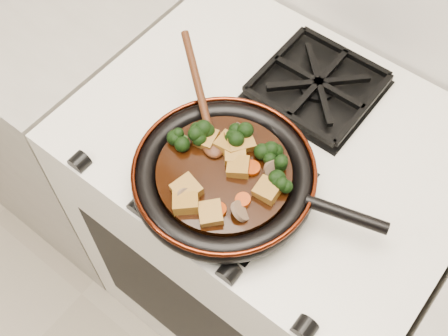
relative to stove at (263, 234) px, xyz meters
The scene contains 30 objects.
stove is the anchor object (origin of this frame).
burner_grate_front 0.48m from the stove, 90.00° to the right, with size 0.23×0.23×0.03m, color black, non-canonical shape.
burner_grate_back 0.48m from the stove, 90.00° to the left, with size 0.23×0.23×0.03m, color black, non-canonical shape.
skillet 0.52m from the stove, 91.70° to the right, with size 0.44×0.32×0.05m.
braising_sauce 0.52m from the stove, 92.49° to the right, with size 0.24×0.24×0.02m, color black.
tofu_cube_0 0.57m from the stove, 83.08° to the right, with size 0.04×0.04×0.02m, color olive.
tofu_cube_1 0.54m from the stove, 118.91° to the right, with size 0.04×0.03×0.02m, color olive.
tofu_cube_2 0.53m from the stove, 93.98° to the right, with size 0.04×0.03×0.02m, color olive.
tofu_cube_3 0.57m from the stove, 97.61° to the right, with size 0.04×0.04×0.02m, color olive.
tofu_cube_4 0.54m from the stove, 62.19° to the right, with size 0.04×0.04×0.02m, color olive.
tofu_cube_5 0.53m from the stove, 85.75° to the right, with size 0.04×0.04×0.02m, color olive.
tofu_cube_6 0.57m from the stove, 94.40° to the right, with size 0.04×0.05×0.02m, color olive.
tofu_cube_7 0.53m from the stove, 101.67° to the right, with size 0.04×0.05×0.02m, color olive.
tofu_cube_8 0.53m from the stove, 106.68° to the right, with size 0.04×0.04×0.02m, color olive.
broccoli_floret_0 0.53m from the stove, 59.14° to the right, with size 0.06×0.06×0.05m, color black, non-canonical shape.
broccoli_floret_1 0.53m from the stove, 108.42° to the right, with size 0.06×0.06×0.06m, color black, non-canonical shape.
broccoli_floret_2 0.55m from the stove, 123.75° to the right, with size 0.06×0.06×0.06m, color black, non-canonical shape.
broccoli_floret_3 0.53m from the stove, 66.63° to the right, with size 0.06×0.06×0.05m, color black, non-canonical shape.
broccoli_floret_4 0.54m from the stove, 56.99° to the right, with size 0.06×0.06×0.05m, color black, non-canonical shape.
broccoli_floret_5 0.55m from the stove, 124.08° to the right, with size 0.06×0.06×0.05m, color black, non-canonical shape.
carrot_coin_0 0.55m from the stove, 73.54° to the right, with size 0.03×0.03×0.01m, color #A33004.
carrot_coin_1 0.53m from the stove, 97.67° to the right, with size 0.03×0.03×0.01m, color #A33004.
carrot_coin_2 0.56m from the stove, 81.80° to the right, with size 0.03×0.03×0.01m, color #A33004.
carrot_coin_3 0.53m from the stove, 77.19° to the right, with size 0.03×0.03×0.01m, color #A33004.
mushroom_slice_0 0.56m from the stove, 72.53° to the right, with size 0.04×0.04×0.01m, color brown.
mushroom_slice_1 0.52m from the stove, 112.67° to the right, with size 0.04×0.04×0.01m, color brown.
mushroom_slice_2 0.54m from the stove, 60.40° to the right, with size 0.03×0.03×0.01m, color brown.
mushroom_slice_3 0.53m from the stove, 60.04° to the right, with size 0.03×0.03×0.01m, color brown.
mushroom_slice_4 0.57m from the stove, 95.60° to the right, with size 0.03×0.03×0.01m, color brown.
wooden_spoon 0.55m from the stove, 139.03° to the right, with size 0.13×0.11×0.23m.
Camera 1 is at (0.30, 1.14, 1.78)m, focal length 45.00 mm.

